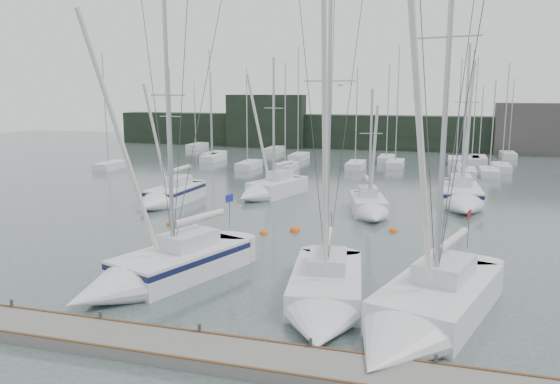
{
  "coord_description": "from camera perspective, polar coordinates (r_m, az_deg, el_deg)",
  "views": [
    {
      "loc": [
        5.73,
        -20.45,
        8.78
      ],
      "look_at": [
        -1.69,
        5.0,
        3.79
      ],
      "focal_mm": 35.0,
      "sensor_mm": 36.0,
      "label": 1
    }
  ],
  "objects": [
    {
      "name": "dock",
      "position": [
        18.58,
        -3.79,
        -16.87
      ],
      "size": [
        24.0,
        2.0,
        0.4
      ],
      "primitive_type": "cube",
      "color": "#63635F",
      "rests_on": "ground"
    },
    {
      "name": "sailboat_mid_d",
      "position": [
        43.6,
        18.47,
        -0.63
      ],
      "size": [
        3.3,
        9.47,
        13.11
      ],
      "rotation": [
        0.0,
        0.0,
        0.04
      ],
      "color": "white",
      "rests_on": "ground"
    },
    {
      "name": "buoy_b",
      "position": [
        35.08,
        11.75,
        -4.06
      ],
      "size": [
        0.54,
        0.54,
        0.54
      ],
      "primitive_type": "sphere",
      "color": "#DE5613",
      "rests_on": "ground"
    },
    {
      "name": "mast_forest",
      "position": [
        65.48,
        11.77,
        3.15
      ],
      "size": [
        59.64,
        27.39,
        14.09
      ],
      "color": "white",
      "rests_on": "ground"
    },
    {
      "name": "sailboat_mid_a",
      "position": [
        42.99,
        -11.77,
        -0.52
      ],
      "size": [
        2.96,
        8.01,
        11.25
      ],
      "rotation": [
        0.0,
        0.0,
        -0.05
      ],
      "color": "white",
      "rests_on": "ground"
    },
    {
      "name": "buoy_d",
      "position": [
        33.84,
        -1.74,
        -4.38
      ],
      "size": [
        0.47,
        0.47,
        0.47
      ],
      "primitive_type": "sphere",
      "color": "#DE5613",
      "rests_on": "ground"
    },
    {
      "name": "far_treeline",
      "position": [
        82.88,
        12.32,
        6.07
      ],
      "size": [
        90.0,
        4.0,
        5.0
      ],
      "primitive_type": "cube",
      "color": "black",
      "rests_on": "ground"
    },
    {
      "name": "sailboat_near_left",
      "position": [
        25.58,
        -13.26,
        -8.21
      ],
      "size": [
        6.16,
        9.97,
        14.45
      ],
      "rotation": [
        0.0,
        0.0,
        -0.35
      ],
      "color": "white",
      "rests_on": "ground"
    },
    {
      "name": "seagull",
      "position": [
        23.1,
        6.35,
        11.12
      ],
      "size": [
        0.89,
        0.41,
        0.18
      ],
      "rotation": [
        0.0,
        0.0,
        0.15
      ],
      "color": "white",
      "rests_on": "ground"
    },
    {
      "name": "sailboat_near_center",
      "position": [
        22.13,
        4.59,
        -11.29
      ],
      "size": [
        4.16,
        9.51,
        15.52
      ],
      "rotation": [
        0.0,
        0.0,
        0.14
      ],
      "color": "white",
      "rests_on": "ground"
    },
    {
      "name": "ground",
      "position": [
        22.98,
        0.57,
        -11.8
      ],
      "size": [
        160.0,
        160.0,
        0.0
      ],
      "primitive_type": "plane",
      "color": "#43514E",
      "rests_on": "ground"
    },
    {
      "name": "sailboat_mid_b",
      "position": [
        44.88,
        -1.43,
        0.16
      ],
      "size": [
        4.88,
        8.0,
        12.15
      ],
      "rotation": [
        0.0,
        0.0,
        -0.32
      ],
      "color": "white",
      "rests_on": "ground"
    },
    {
      "name": "sailboat_mid_c",
      "position": [
        38.83,
        9.42,
        -1.75
      ],
      "size": [
        3.81,
        7.02,
        9.54
      ],
      "rotation": [
        0.0,
        0.0,
        0.24
      ],
      "color": "white",
      "rests_on": "ground"
    },
    {
      "name": "buoy_c",
      "position": [
        36.72,
        -11.36,
        -3.39
      ],
      "size": [
        0.53,
        0.53,
        0.53
      ],
      "primitive_type": "sphere",
      "color": "#DE5613",
      "rests_on": "ground"
    },
    {
      "name": "far_building_left",
      "position": [
        84.6,
        -1.48,
        7.42
      ],
      "size": [
        12.0,
        3.0,
        8.0
      ],
      "primitive_type": "cube",
      "color": "black",
      "rests_on": "ground"
    },
    {
      "name": "sailboat_near_right",
      "position": [
        21.0,
        14.39,
        -12.52
      ],
      "size": [
        6.25,
        10.8,
        17.99
      ],
      "rotation": [
        0.0,
        0.0,
        -0.31
      ],
      "color": "white",
      "rests_on": "ground"
    },
    {
      "name": "buoy_a",
      "position": [
        34.4,
        1.55,
        -4.13
      ],
      "size": [
        0.65,
        0.65,
        0.65
      ],
      "primitive_type": "sphere",
      "color": "#DE5613",
      "rests_on": "ground"
    },
    {
      "name": "far_building_right",
      "position": [
        81.55,
        25.02,
        5.96
      ],
      "size": [
        10.0,
        3.0,
        7.0
      ],
      "primitive_type": "cube",
      "color": "#43413E",
      "rests_on": "ground"
    }
  ]
}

